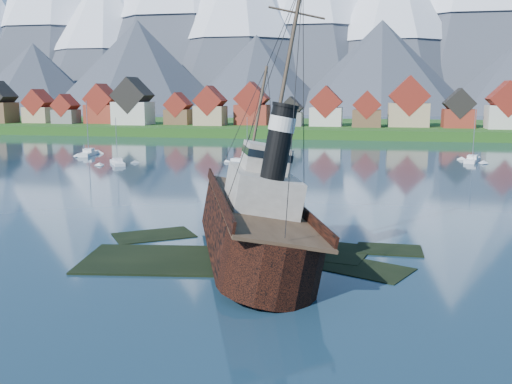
% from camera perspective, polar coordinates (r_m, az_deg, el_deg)
% --- Properties ---
extents(ground, '(1400.00, 1400.00, 0.00)m').
position_cam_1_polar(ground, '(52.43, -3.31, -6.44)').
color(ground, '#173042').
rests_on(ground, ground).
extents(shoal, '(31.71, 21.24, 1.14)m').
position_cam_1_polar(shoal, '(54.14, -0.90, -6.28)').
color(shoal, black).
rests_on(shoal, ground).
extents(shore_bank, '(600.00, 80.00, 3.20)m').
position_cam_1_polar(shore_bank, '(219.55, 7.82, 6.03)').
color(shore_bank, '#174212').
rests_on(shore_bank, ground).
extents(seawall, '(600.00, 2.50, 2.00)m').
position_cam_1_polar(seawall, '(181.73, 7.11, 5.24)').
color(seawall, '#3F3D38').
rests_on(seawall, ground).
extents(town, '(250.96, 16.69, 17.30)m').
position_cam_1_polar(town, '(206.09, -1.75, 8.36)').
color(town, maroon).
rests_on(town, ground).
extents(mountains, '(965.00, 340.00, 205.00)m').
position_cam_1_polar(mountains, '(535.33, 10.04, 17.84)').
color(mountains, '#2D333D').
rests_on(mountains, ground).
extents(tugboat_wreck, '(7.49, 32.29, 25.59)m').
position_cam_1_polar(tugboat_wreck, '(53.71, -0.51, -2.49)').
color(tugboat_wreck, black).
rests_on(tugboat_wreck, ground).
extents(sailboat_a, '(6.15, 8.08, 10.08)m').
position_cam_1_polar(sailboat_a, '(121.65, -13.69, 2.81)').
color(sailboat_a, white).
rests_on(sailboat_a, ground).
extents(sailboat_b, '(3.85, 9.46, 13.34)m').
position_cam_1_polar(sailboat_b, '(140.90, -16.38, 3.68)').
color(sailboat_b, white).
rests_on(sailboat_b, ground).
extents(sailboat_c, '(7.81, 5.14, 9.99)m').
position_cam_1_polar(sailboat_c, '(121.89, -0.89, 3.11)').
color(sailboat_c, white).
rests_on(sailboat_c, ground).
extents(sailboat_d, '(4.82, 8.97, 11.91)m').
position_cam_1_polar(sailboat_d, '(131.03, 20.82, 2.96)').
color(sailboat_d, white).
rests_on(sailboat_d, ground).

